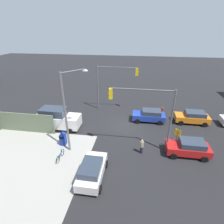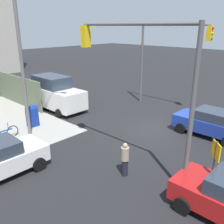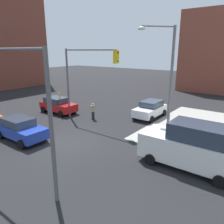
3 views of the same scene
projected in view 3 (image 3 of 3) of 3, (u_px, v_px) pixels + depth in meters
The scene contains 12 objects.
ground_plane at pixel (66, 142), 15.63m from camera, with size 120.00×120.00×0.00m, color black.
traffic_signal_nw_corner at pixel (85, 70), 19.08m from camera, with size 6.02×0.36×6.50m.
traffic_signal_se_corner at pixel (16, 90), 9.60m from camera, with size 5.85×0.36×6.50m.
street_lamp_corner at pixel (167, 74), 15.74m from camera, with size 1.97×2.08×8.00m.
warning_sign_two_way at pixel (60, 100), 21.48m from camera, with size 0.48×0.48×2.40m.
mailbox_blue at pixel (177, 131), 15.69m from camera, with size 0.56×0.64×1.43m.
sedan_red at pixel (58, 105), 22.80m from camera, with size 4.05×2.02×1.62m.
coupe_white at pixel (150, 109), 21.21m from camera, with size 2.02×3.99×1.62m.
hatchback_blue at pixel (20, 129), 15.89m from camera, with size 4.18×2.02×1.62m.
van_white_delivery at pixel (192, 146), 11.91m from camera, with size 5.40×2.32×2.62m.
pedestrian_crossing at pixel (93, 111), 20.56m from camera, with size 0.36×0.36×1.58m.
bicycle_leaning_on_fence at pixel (179, 126), 17.84m from camera, with size 0.05×1.75×0.97m.
Camera 3 is at (11.32, -9.58, 6.32)m, focal length 35.00 mm.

